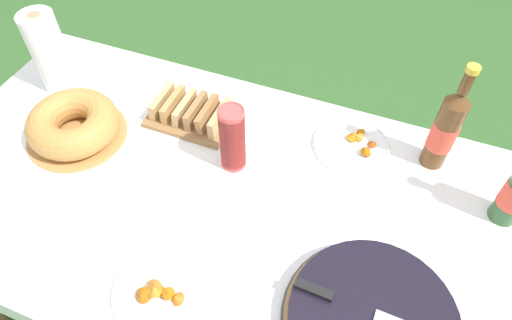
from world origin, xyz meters
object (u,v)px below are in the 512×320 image
object	(u,v)px
bread_board	(191,113)
cup_stack	(232,139)
paper_towel_roll	(49,52)
berry_tart	(372,320)
snack_plate_left	(352,144)
serving_knife	(362,309)
bundt_cake	(73,124)
snack_plate_near	(156,291)
cider_bottle_amber	(445,129)

from	to	relation	value
bread_board	cup_stack	bearing A→B (deg)	-31.00
bread_board	paper_towel_roll	bearing A→B (deg)	-178.58
berry_tart	snack_plate_left	distance (m)	0.54
berry_tart	serving_knife	world-z (taller)	serving_knife
cup_stack	snack_plate_left	xyz separation A→B (m)	(0.30, 0.19, -0.10)
bundt_cake	cup_stack	bearing A→B (deg)	8.52
cup_stack	bread_board	xyz separation A→B (m)	(-0.20, 0.12, -0.08)
snack_plate_near	bread_board	size ratio (longest dim) A/B	0.81
bundt_cake	paper_towel_roll	world-z (taller)	paper_towel_roll
berry_tart	cider_bottle_amber	distance (m)	0.56
berry_tart	snack_plate_left	xyz separation A→B (m)	(-0.17, 0.51, -0.02)
bundt_cake	bread_board	xyz separation A→B (m)	(0.30, 0.19, -0.02)
berry_tart	bundt_cake	xyz separation A→B (m)	(-0.97, 0.25, 0.02)
snack_plate_left	bread_board	world-z (taller)	bread_board
bundt_cake	snack_plate_left	xyz separation A→B (m)	(0.80, 0.27, -0.04)
serving_knife	snack_plate_near	bearing A→B (deg)	-164.11
berry_tart	snack_plate_left	world-z (taller)	berry_tart
snack_plate_left	bread_board	size ratio (longest dim) A/B	0.89
serving_knife	cup_stack	xyz separation A→B (m)	(-0.44, 0.32, 0.04)
berry_tart	snack_plate_near	xyz separation A→B (m)	(-0.49, -0.11, -0.02)
snack_plate_near	cup_stack	bearing A→B (deg)	88.43
snack_plate_left	serving_knife	bearing A→B (deg)	-74.83
berry_tart	bread_board	size ratio (longest dim) A/B	1.56
berry_tart	bread_board	world-z (taller)	bread_board
cider_bottle_amber	snack_plate_left	world-z (taller)	cider_bottle_amber
bundt_cake	serving_knife	bearing A→B (deg)	-14.84
bread_board	berry_tart	bearing A→B (deg)	-33.35
cider_bottle_amber	paper_towel_roll	bearing A→B (deg)	-174.61
berry_tart	bundt_cake	distance (m)	1.00
bundt_cake	snack_plate_near	bearing A→B (deg)	-36.89
serving_knife	snack_plate_near	xyz separation A→B (m)	(-0.46, -0.11, -0.05)
berry_tart	snack_plate_left	bearing A→B (deg)	108.12
serving_knife	cider_bottle_amber	xyz separation A→B (m)	(0.09, 0.54, 0.07)
serving_knife	bread_board	distance (m)	0.78
snack_plate_left	bread_board	distance (m)	0.51
berry_tart	bundt_cake	bearing A→B (deg)	165.53
bundt_cake	bread_board	size ratio (longest dim) A/B	1.16
snack_plate_near	paper_towel_roll	size ratio (longest dim) A/B	0.78
cup_stack	snack_plate_left	size ratio (longest dim) A/B	0.93
serving_knife	snack_plate_left	xyz separation A→B (m)	(-0.14, 0.51, -0.05)
serving_knife	bundt_cake	world-z (taller)	bundt_cake
cup_stack	serving_knife	bearing A→B (deg)	-35.93
serving_knife	bread_board	xyz separation A→B (m)	(-0.64, 0.44, -0.04)
serving_knife	snack_plate_left	distance (m)	0.54
paper_towel_roll	berry_tart	bearing A→B (deg)	-20.38
serving_knife	snack_plate_near	world-z (taller)	serving_knife
snack_plate_left	paper_towel_roll	size ratio (longest dim) A/B	0.85
paper_towel_roll	bread_board	world-z (taller)	paper_towel_roll
cider_bottle_amber	bread_board	distance (m)	0.75
serving_knife	cup_stack	bearing A→B (deg)	146.14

